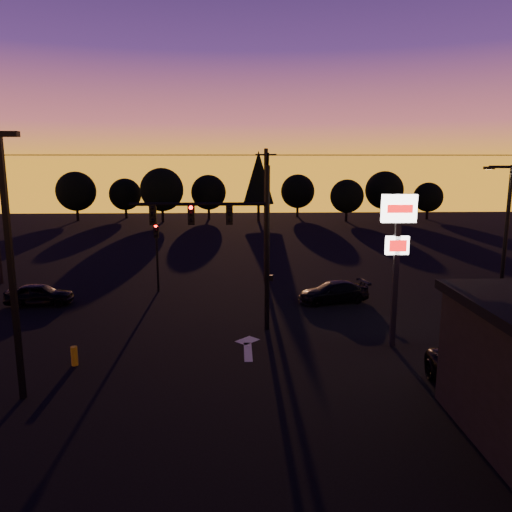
% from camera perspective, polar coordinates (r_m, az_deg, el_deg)
% --- Properties ---
extents(ground, '(120.00, 120.00, 0.00)m').
position_cam_1_polar(ground, '(21.23, -2.24, -11.92)').
color(ground, black).
rests_on(ground, ground).
extents(lane_arrow, '(1.20, 3.10, 0.01)m').
position_cam_1_polar(lane_arrow, '(22.78, -0.96, -10.28)').
color(lane_arrow, beige).
rests_on(lane_arrow, ground).
extents(traffic_signal_mast, '(6.79, 0.52, 8.58)m').
position_cam_1_polar(traffic_signal_mast, '(23.79, -2.56, 2.92)').
color(traffic_signal_mast, black).
rests_on(traffic_signal_mast, ground).
extents(secondary_signal, '(0.30, 0.31, 4.35)m').
position_cam_1_polar(secondary_signal, '(31.92, -11.27, 0.99)').
color(secondary_signal, black).
rests_on(secondary_signal, ground).
extents(parking_lot_light, '(1.25, 0.30, 9.14)m').
position_cam_1_polar(parking_lot_light, '(18.46, -26.35, 0.53)').
color(parking_lot_light, black).
rests_on(parking_lot_light, ground).
extents(pylon_sign, '(1.50, 0.28, 6.80)m').
position_cam_1_polar(pylon_sign, '(22.43, 15.87, 1.97)').
color(pylon_sign, black).
rests_on(pylon_sign, ground).
extents(streetlight, '(1.55, 0.35, 8.00)m').
position_cam_1_polar(streetlight, '(28.89, 26.50, 2.16)').
color(streetlight, black).
rests_on(streetlight, ground).
extents(utility_pole_1, '(1.40, 0.26, 9.00)m').
position_cam_1_polar(utility_pole_1, '(33.82, 1.12, 4.71)').
color(utility_pole_1, black).
rests_on(utility_pole_1, ground).
extents(power_wires, '(36.00, 1.22, 0.07)m').
position_cam_1_polar(power_wires, '(33.63, 1.15, 11.46)').
color(power_wires, black).
rests_on(power_wires, ground).
extents(bollard, '(0.27, 0.27, 0.80)m').
position_cam_1_polar(bollard, '(21.96, -20.04, -10.68)').
color(bollard, gold).
rests_on(bollard, ground).
extents(tree_0, '(5.36, 5.36, 6.74)m').
position_cam_1_polar(tree_0, '(73.11, -19.88, 6.97)').
color(tree_0, black).
rests_on(tree_0, ground).
extents(tree_1, '(4.54, 4.54, 5.71)m').
position_cam_1_polar(tree_1, '(74.49, -14.72, 6.83)').
color(tree_1, black).
rests_on(tree_1, ground).
extents(tree_2, '(5.77, 5.78, 7.26)m').
position_cam_1_polar(tree_2, '(68.43, -10.71, 7.46)').
color(tree_2, black).
rests_on(tree_2, ground).
extents(tree_3, '(4.95, 4.95, 6.22)m').
position_cam_1_polar(tree_3, '(71.83, -5.45, 7.25)').
color(tree_3, black).
rests_on(tree_3, ground).
extents(tree_4, '(4.18, 4.18, 9.50)m').
position_cam_1_polar(tree_4, '(68.67, 0.29, 8.96)').
color(tree_4, black).
rests_on(tree_4, ground).
extents(tree_5, '(4.95, 4.95, 6.22)m').
position_cam_1_polar(tree_5, '(74.25, 4.79, 7.38)').
color(tree_5, black).
rests_on(tree_5, ground).
extents(tree_6, '(4.54, 4.54, 5.71)m').
position_cam_1_polar(tree_6, '(69.37, 10.35, 6.74)').
color(tree_6, black).
rests_on(tree_6, ground).
extents(tree_7, '(5.36, 5.36, 6.74)m').
position_cam_1_polar(tree_7, '(73.73, 14.45, 7.30)').
color(tree_7, black).
rests_on(tree_7, ground).
extents(tree_8, '(4.12, 4.12, 5.19)m').
position_cam_1_polar(tree_8, '(74.78, 19.08, 6.37)').
color(tree_8, black).
rests_on(tree_8, ground).
extents(car_left, '(3.81, 1.75, 1.27)m').
position_cam_1_polar(car_left, '(31.42, -23.51, -4.03)').
color(car_left, black).
rests_on(car_left, ground).
extents(car_right, '(4.47, 2.59, 1.22)m').
position_cam_1_polar(car_right, '(29.76, 8.83, -4.08)').
color(car_right, black).
rests_on(car_right, ground).
extents(suv_parked, '(2.64, 5.53, 1.52)m').
position_cam_1_polar(suv_parked, '(19.22, 24.72, -13.03)').
color(suv_parked, black).
rests_on(suv_parked, ground).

